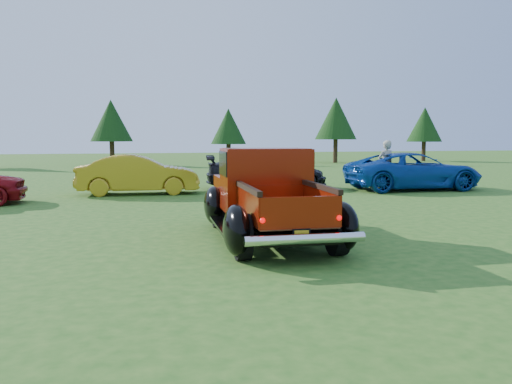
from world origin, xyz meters
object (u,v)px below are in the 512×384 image
show_car_yellow (138,174)px  spectator (386,165)px  tree_mid_right (228,126)px  show_car_blue (413,171)px  show_car_grey (266,171)px  pickup_truck (265,195)px  tree_far_east (425,125)px  tree_east (336,119)px  tree_mid_left (111,121)px

show_car_yellow → spectator: spectator is taller
tree_mid_right → show_car_blue: bearing=-81.3°
tree_mid_right → spectator: 21.37m
show_car_grey → show_car_blue: size_ratio=0.91×
spectator → show_car_yellow: bearing=-16.0°
show_car_blue → spectator: spectator is taller
pickup_truck → show_car_blue: size_ratio=0.95×
tree_mid_right → show_car_yellow: bearing=-110.3°
tree_far_east → pickup_truck: 37.62m
tree_east → show_car_blue: size_ratio=1.00×
spectator → tree_mid_left: bearing=-74.1°
tree_mid_right → tree_far_east: size_ratio=0.92×
tree_far_east → show_car_yellow: bearing=-140.8°
tree_east → show_car_blue: bearing=-105.3°
tree_mid_left → show_car_blue: bearing=-61.3°
tree_mid_right → tree_far_east: (18.00, 0.50, 0.27)m
tree_mid_right → pickup_truck: bearing=-99.9°
pickup_truck → spectator: bearing=50.5°
tree_east → show_car_blue: (-5.72, -20.94, -2.91)m
tree_far_east → show_car_grey: bearing=-135.4°
show_car_yellow → spectator: size_ratio=2.23×
tree_east → pickup_truck: bearing=-116.2°
show_car_yellow → show_car_grey: size_ratio=0.90×
tree_mid_right → show_car_grey: tree_mid_right is taller
show_car_yellow → tree_east: bearing=-36.7°
pickup_truck → show_car_yellow: bearing=108.3°
tree_mid_right → show_car_blue: size_ratio=0.82×
tree_east → spectator: size_ratio=2.71×
pickup_truck → show_car_yellow: pickup_truck is taller
tree_far_east → show_car_grey: size_ratio=0.97×
show_car_grey → show_car_blue: 5.93m
tree_mid_right → spectator: (2.20, -21.16, -1.98)m
show_car_grey → tree_far_east: bearing=-37.1°
tree_far_east → show_car_blue: (-14.72, -21.94, -2.50)m
tree_mid_left → show_car_yellow: bearing=-86.0°
tree_mid_right → tree_far_east: bearing=1.6°
tree_far_east → show_car_blue: size_ratio=0.89×
tree_far_east → spectator: 26.90m
tree_east → spectator: bearing=-108.2°
tree_east → tree_mid_left: bearing=175.2°
tree_east → tree_far_east: 9.06m
spectator → pickup_truck: bearing=36.7°
tree_mid_left → tree_east: (18.00, -1.50, 0.27)m
tree_east → show_car_blue: tree_east is taller
tree_mid_right → show_car_blue: (3.28, -21.44, -2.22)m
pickup_truck → show_car_grey: size_ratio=1.04×
tree_mid_right → show_car_grey: bearing=-96.9°
tree_mid_right → spectator: size_ratio=2.21×
show_car_yellow → show_car_blue: show_car_blue is taller
tree_mid_right → tree_east: (9.00, -0.50, 0.68)m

